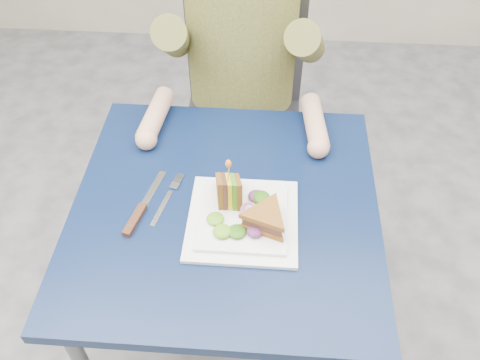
# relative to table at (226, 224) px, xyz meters

# --- Properties ---
(ground) EXTENTS (4.00, 4.00, 0.00)m
(ground) POSITION_rel_table_xyz_m (0.00, 0.00, -0.65)
(ground) COLOR #58585B
(ground) RESTS_ON ground
(table) EXTENTS (0.75, 0.75, 0.73)m
(table) POSITION_rel_table_xyz_m (0.00, 0.00, 0.00)
(table) COLOR black
(table) RESTS_ON ground
(chair) EXTENTS (0.42, 0.40, 0.93)m
(chair) POSITION_rel_table_xyz_m (0.00, 0.68, -0.11)
(chair) COLOR #47474C
(chair) RESTS_ON ground
(diner) EXTENTS (0.54, 0.59, 0.74)m
(diner) POSITION_rel_table_xyz_m (-0.00, 0.57, 0.26)
(diner) COLOR brown
(diner) RESTS_ON chair
(plate) EXTENTS (0.26, 0.26, 0.02)m
(plate) POSITION_rel_table_xyz_m (0.05, -0.05, 0.09)
(plate) COLOR white
(plate) RESTS_ON table
(sandwich_flat) EXTENTS (0.16, 0.16, 0.05)m
(sandwich_flat) POSITION_rel_table_xyz_m (0.10, -0.08, 0.12)
(sandwich_flat) COLOR brown
(sandwich_flat) RESTS_ON plate
(sandwich_upright) EXTENTS (0.08, 0.13, 0.12)m
(sandwich_upright) POSITION_rel_table_xyz_m (0.01, -0.01, 0.13)
(sandwich_upright) COLOR brown
(sandwich_upright) RESTS_ON plate
(fork) EXTENTS (0.06, 0.18, 0.01)m
(fork) POSITION_rel_table_xyz_m (-0.15, 0.00, 0.08)
(fork) COLOR silver
(fork) RESTS_ON table
(knife) EXTENTS (0.07, 0.22, 0.02)m
(knife) POSITION_rel_table_xyz_m (-0.20, -0.05, 0.09)
(knife) COLOR silver
(knife) RESTS_ON table
(toothpick) EXTENTS (0.01, 0.01, 0.06)m
(toothpick) POSITION_rel_table_xyz_m (0.01, -0.01, 0.20)
(toothpick) COLOR tan
(toothpick) RESTS_ON sandwich_upright
(toothpick_frill) EXTENTS (0.01, 0.01, 0.02)m
(toothpick_frill) POSITION_rel_table_xyz_m (0.01, -0.01, 0.23)
(toothpick_frill) COLOR orange
(toothpick_frill) RESTS_ON sandwich_upright
(lettuce_spill) EXTENTS (0.15, 0.13, 0.02)m
(lettuce_spill) POSITION_rel_table_xyz_m (0.05, -0.04, 0.11)
(lettuce_spill) COLOR #337A14
(lettuce_spill) RESTS_ON plate
(onion_ring) EXTENTS (0.04, 0.04, 0.02)m
(onion_ring) POSITION_rel_table_xyz_m (0.06, -0.05, 0.11)
(onion_ring) COLOR #9E4C7A
(onion_ring) RESTS_ON plate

